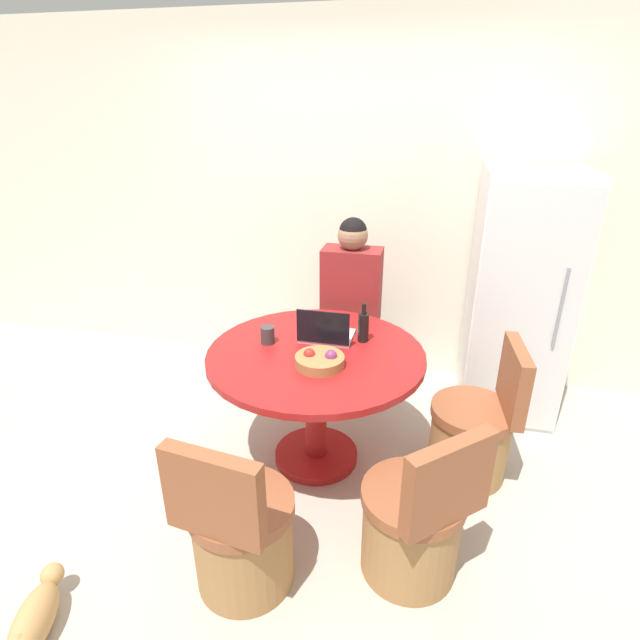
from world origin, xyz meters
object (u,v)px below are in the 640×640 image
object	(u,v)px
laptop	(326,333)
refrigerator	(518,297)
fruit_bowl	(320,360)
bottle	(363,326)
person_seated	(352,301)
chair_right_side	(474,434)
chair_near_right_corner	(414,525)
dining_table	(316,378)
cat	(35,617)
chair_near_camera	(241,535)

from	to	relation	value
laptop	refrigerator	bearing A→B (deg)	-147.14
fruit_bowl	bottle	size ratio (longest dim) A/B	1.11
fruit_bowl	person_seated	bearing A→B (deg)	89.85
chair_right_side	fruit_bowl	size ratio (longest dim) A/B	3.20
refrigerator	chair_near_right_corner	world-z (taller)	refrigerator
dining_table	cat	bearing A→B (deg)	-122.87
refrigerator	bottle	bearing A→B (deg)	-142.95
chair_near_camera	cat	xyz separation A→B (m)	(-0.74, -0.43, -0.19)
person_seated	fruit_bowl	world-z (taller)	person_seated
cat	bottle	bearing A→B (deg)	-52.78
bottle	chair_right_side	bearing A→B (deg)	-9.61
chair_near_right_corner	chair_near_camera	bearing A→B (deg)	-25.14
chair_near_right_corner	fruit_bowl	world-z (taller)	chair_near_right_corner
chair_near_camera	laptop	distance (m)	1.18
chair_near_right_corner	laptop	distance (m)	1.14
laptop	dining_table	bearing A→B (deg)	82.53
bottle	dining_table	bearing A→B (deg)	-140.01
person_seated	dining_table	bearing A→B (deg)	85.90
dining_table	person_seated	xyz separation A→B (m)	(0.06, 0.83, 0.15)
chair_near_right_corner	laptop	world-z (taller)	laptop
laptop	cat	bearing A→B (deg)	59.41
cat	chair_near_right_corner	bearing A→B (deg)	-83.05
chair_near_camera	chair_right_side	size ratio (longest dim) A/B	1.00
fruit_bowl	cat	distance (m)	1.65
cat	chair_right_side	bearing A→B (deg)	-68.51
bottle	cat	xyz separation A→B (m)	(-1.09, -1.53, -0.74)
dining_table	person_seated	size ratio (longest dim) A/B	0.92
chair_near_right_corner	fruit_bowl	distance (m)	0.91
laptop	bottle	size ratio (longest dim) A/B	1.29
person_seated	bottle	size ratio (longest dim) A/B	5.62
chair_near_camera	fruit_bowl	size ratio (longest dim) A/B	3.20
chair_right_side	chair_near_right_corner	distance (m)	0.81
dining_table	fruit_bowl	xyz separation A→B (m)	(0.06, -0.15, 0.20)
refrigerator	person_seated	distance (m)	1.11
refrigerator	chair_near_right_corner	size ratio (longest dim) A/B	1.97
refrigerator	chair_right_side	size ratio (longest dim) A/B	1.97
refrigerator	chair_near_camera	bearing A→B (deg)	-125.46
refrigerator	cat	bearing A→B (deg)	-132.21
chair_near_camera	laptop	bearing A→B (deg)	-89.97
chair_near_camera	refrigerator	bearing A→B (deg)	-117.81
dining_table	chair_right_side	world-z (taller)	chair_right_side
refrigerator	cat	world-z (taller)	refrigerator
refrigerator	laptop	world-z (taller)	refrigerator
dining_table	laptop	bearing A→B (deg)	82.53
dining_table	fruit_bowl	distance (m)	0.25
chair_right_side	bottle	world-z (taller)	bottle
dining_table	chair_right_side	size ratio (longest dim) A/B	1.45
laptop	fruit_bowl	size ratio (longest dim) A/B	1.16
refrigerator	person_seated	xyz separation A→B (m)	(-1.10, -0.06, -0.10)
refrigerator	fruit_bowl	distance (m)	1.52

